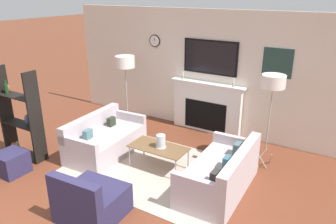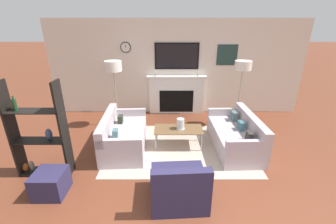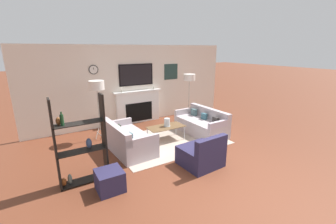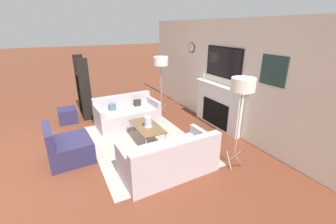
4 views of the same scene
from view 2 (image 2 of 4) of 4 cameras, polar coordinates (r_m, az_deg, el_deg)
fireplace_wall at (r=6.66m, az=2.28°, el=9.97°), size 7.36×0.28×2.70m
area_rug at (r=5.07m, az=2.91°, el=-8.95°), size 3.08×2.20×0.01m
couch_left at (r=5.02m, az=-11.27°, el=-6.07°), size 0.94×1.66×0.77m
couch_right at (r=5.15m, az=16.87°, el=-5.91°), size 0.89×1.72×0.77m
armchair at (r=3.63m, az=2.84°, el=-18.43°), size 0.89×0.85×0.77m
coffee_table at (r=4.96m, az=2.74°, el=-4.60°), size 1.06×0.53×0.42m
hurricane_candle at (r=4.92m, az=3.25°, el=-3.13°), size 0.19×0.19×0.24m
floor_lamp_left at (r=5.81m, az=-13.66°, el=11.06°), size 0.42×0.42×1.72m
floor_lamp_right at (r=5.94m, az=18.58°, el=10.89°), size 0.41×0.41×1.73m
shelf_unit at (r=4.52m, az=-30.10°, el=-4.93°), size 0.93×0.28×1.75m
ottoman at (r=4.23m, az=-27.61°, el=-15.67°), size 0.48×0.48×0.40m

